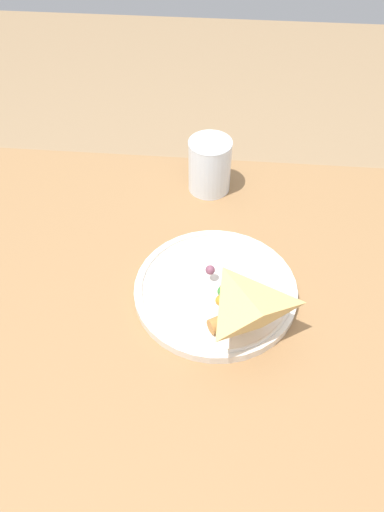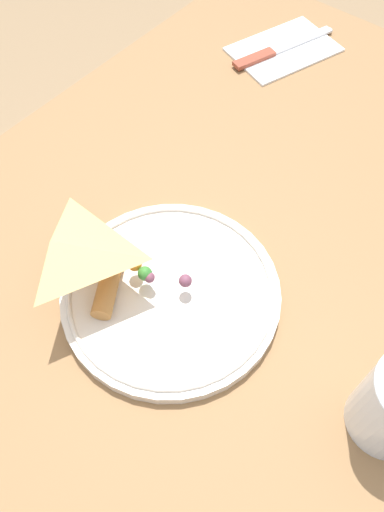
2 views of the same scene
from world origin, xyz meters
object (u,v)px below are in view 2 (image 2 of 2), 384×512
(dining_table, at_px, (199,296))
(plate_pizza, at_px, (167,291))
(napkin_folded, at_px, (284,49))
(butter_knife, at_px, (279,49))

(dining_table, height_order, plate_pizza, plate_pizza)
(dining_table, bearing_deg, napkin_folded, 19.83)
(napkin_folded, bearing_deg, dining_table, -160.17)
(dining_table, xyz_separation_m, napkin_folded, (0.43, 0.15, 0.11))
(plate_pizza, bearing_deg, napkin_folded, 17.64)
(dining_table, bearing_deg, plate_pizza, -176.72)
(plate_pizza, bearing_deg, dining_table, 3.28)
(plate_pizza, height_order, butter_knife, plate_pizza)
(plate_pizza, xyz_separation_m, napkin_folded, (0.50, 0.16, -0.01))
(dining_table, relative_size, butter_knife, 5.87)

